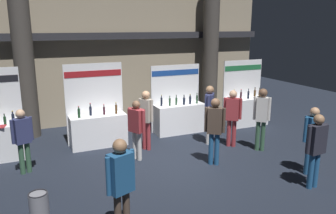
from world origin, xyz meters
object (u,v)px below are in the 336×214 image
visitor_8 (209,109)px  visitor_4 (312,135)px  visitor_2 (215,126)px  visitor_3 (232,113)px  exhibitor_booth_3 (246,109)px  visitor_0 (262,115)px  exhibitor_booth_2 (179,115)px  visitor_1 (23,136)px  visitor_6 (146,116)px  exhibitor_booth_1 (98,126)px  visitor_9 (316,145)px  trash_bin (39,207)px  visitor_5 (137,125)px  visitor_7 (121,180)px

visitor_8 → visitor_4: bearing=-120.7°
visitor_2 → visitor_3: size_ratio=1.03×
exhibitor_booth_3 → visitor_8: 2.58m
exhibitor_booth_3 → visitor_2: exhibitor_booth_3 is taller
visitor_0 → visitor_8: size_ratio=1.01×
visitor_2 → exhibitor_booth_2: bearing=-61.0°
visitor_1 → visitor_6: size_ratio=0.92×
visitor_8 → visitor_1: bearing=128.0°
visitor_2 → visitor_6: bearing=-18.6°
visitor_1 → visitor_6: bearing=167.0°
exhibitor_booth_1 → visitor_1: 2.42m
visitor_1 → visitor_9: size_ratio=0.95×
visitor_4 → trash_bin: bearing=-176.6°
visitor_4 → visitor_6: visitor_6 is taller
visitor_3 → visitor_5: bearing=35.0°
visitor_3 → visitor_6: size_ratio=0.98×
visitor_7 → visitor_8: size_ratio=0.99×
trash_bin → visitor_8: size_ratio=0.33×
exhibitor_booth_2 → visitor_4: exhibitor_booth_2 is taller
exhibitor_booth_3 → trash_bin: size_ratio=3.94×
visitor_8 → exhibitor_booth_2: bearing=51.6°
exhibitor_booth_1 → visitor_0: size_ratio=1.34×
visitor_1 → visitor_7: bearing=94.2°
exhibitor_booth_3 → visitor_5: 4.89m
visitor_6 → visitor_8: size_ratio=0.97×
exhibitor_booth_3 → visitor_7: (-5.97, -4.69, 0.47)m
exhibitor_booth_3 → visitor_8: bearing=-152.0°
exhibitor_booth_2 → exhibitor_booth_3: exhibitor_booth_3 is taller
exhibitor_booth_1 → visitor_8: bearing=-20.8°
visitor_2 → visitor_8: visitor_8 is taller
visitor_3 → visitor_4: bearing=143.8°
exhibitor_booth_1 → visitor_5: 1.71m
exhibitor_booth_3 → visitor_4: bearing=-105.1°
trash_bin → visitor_1: bearing=94.4°
trash_bin → visitor_0: visitor_0 is taller
visitor_5 → trash_bin: bearing=-77.4°
trash_bin → visitor_1: (-0.18, 2.39, 0.65)m
exhibitor_booth_1 → visitor_2: bearing=-47.3°
visitor_2 → visitor_9: 2.40m
trash_bin → visitor_5: 3.41m
visitor_2 → visitor_3: visitor_2 is taller
visitor_3 → visitor_8: 0.70m
exhibitor_booth_2 → visitor_6: size_ratio=1.29×
visitor_5 → visitor_6: 0.77m
visitor_1 → visitor_2: size_ratio=0.91×
exhibitor_booth_2 → visitor_5: bearing=-140.3°
visitor_9 → visitor_5: bearing=130.4°
trash_bin → exhibitor_booth_1: bearing=62.6°
visitor_0 → visitor_5: 3.54m
visitor_1 → visitor_4: 6.92m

